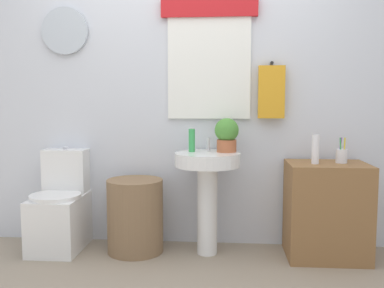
% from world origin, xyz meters
% --- Properties ---
extents(back_wall, '(4.40, 0.18, 2.60)m').
position_xyz_m(back_wall, '(0.00, 1.15, 1.30)').
color(back_wall, silver).
rests_on(back_wall, ground_plane).
extents(toilet, '(0.38, 0.51, 0.78)m').
position_xyz_m(toilet, '(-0.95, 0.88, 0.30)').
color(toilet, white).
rests_on(toilet, ground_plane).
extents(laundry_hamper, '(0.42, 0.42, 0.55)m').
position_xyz_m(laundry_hamper, '(-0.36, 0.85, 0.28)').
color(laundry_hamper, '#846647').
rests_on(laundry_hamper, ground_plane).
extents(pedestal_sink, '(0.48, 0.48, 0.76)m').
position_xyz_m(pedestal_sink, '(0.19, 0.85, 0.57)').
color(pedestal_sink, white).
rests_on(pedestal_sink, ground_plane).
extents(faucet, '(0.03, 0.03, 0.10)m').
position_xyz_m(faucet, '(0.19, 0.97, 0.81)').
color(faucet, silver).
rests_on(faucet, pedestal_sink).
extents(wooden_cabinet, '(0.57, 0.44, 0.70)m').
position_xyz_m(wooden_cabinet, '(1.06, 0.85, 0.35)').
color(wooden_cabinet, olive).
rests_on(wooden_cabinet, ground_plane).
extents(soap_bottle, '(0.05, 0.05, 0.17)m').
position_xyz_m(soap_bottle, '(0.07, 0.90, 0.85)').
color(soap_bottle, green).
rests_on(soap_bottle, pedestal_sink).
extents(potted_plant, '(0.18, 0.18, 0.25)m').
position_xyz_m(potted_plant, '(0.33, 0.91, 0.90)').
color(potted_plant, '#AD5B38').
rests_on(potted_plant, pedestal_sink).
extents(lotion_bottle, '(0.05, 0.05, 0.21)m').
position_xyz_m(lotion_bottle, '(0.96, 0.81, 0.80)').
color(lotion_bottle, white).
rests_on(lotion_bottle, wooden_cabinet).
extents(toothbrush_cup, '(0.08, 0.08, 0.19)m').
position_xyz_m(toothbrush_cup, '(1.16, 0.87, 0.75)').
color(toothbrush_cup, silver).
rests_on(toothbrush_cup, wooden_cabinet).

